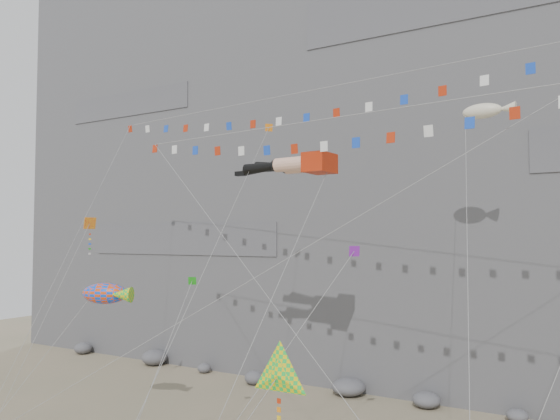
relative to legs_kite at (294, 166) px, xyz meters
The scene contains 12 objects.
cliff 26.88m from the legs_kite, 92.19° to the left, with size 80.00×28.00×50.00m, color slate.
talus_boulders 19.09m from the legs_kite, 95.30° to the left, with size 60.00×3.00×1.20m, color slate, non-canonical shape.
legs_kite is the anchor object (origin of this frame).
flag_banner_upper 5.06m from the legs_kite, 33.46° to the left, with size 36.77×12.95×29.54m.
flag_banner_lower 5.52m from the legs_kite, 33.16° to the right, with size 28.81×6.96×21.03m.
harlequin_kite 14.83m from the legs_kite, 166.26° to the right, with size 2.35×6.96×14.49m.
fish_windsock 14.76m from the legs_kite, 160.96° to the right, with size 6.07×7.47×11.12m.
delta_kite 14.87m from the legs_kite, 64.37° to the right, with size 4.82×4.29×8.87m.
blimp_windsock 11.65m from the legs_kite, 25.39° to the left, with size 3.71×15.07×24.39m.
small_kite_a 4.02m from the legs_kite, 153.91° to the left, with size 1.13×15.63×24.53m.
small_kite_b 7.56m from the legs_kite, 27.13° to the right, with size 5.53×9.99×15.46m.
small_kite_c 9.45m from the legs_kite, 128.16° to the right, with size 2.81×9.41×13.28m.
Camera 1 is at (16.89, -22.44, 12.11)m, focal length 35.00 mm.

